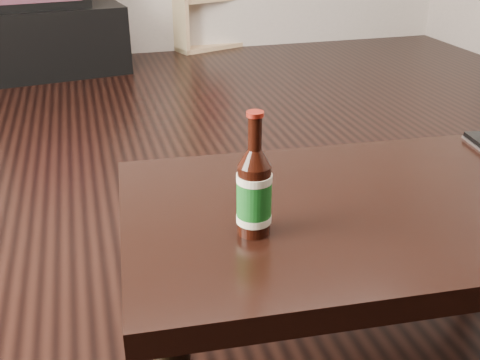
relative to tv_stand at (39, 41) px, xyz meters
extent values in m
cube|color=black|center=(0.85, -2.56, -0.23)|extent=(5.00, 6.00, 0.01)
cube|color=black|center=(0.00, 0.00, 0.00)|extent=(1.22, 0.74, 0.46)
cube|color=tan|center=(1.40, 0.56, -0.21)|extent=(0.88, 0.62, 0.03)
cube|color=black|center=(0.90, -3.12, 0.19)|extent=(1.23, 0.78, 0.06)
cylinder|color=black|center=(0.41, -2.82, -0.04)|extent=(0.07, 0.07, 0.39)
cylinder|color=black|center=(0.58, -3.18, 0.29)|extent=(0.08, 0.08, 0.15)
cylinder|color=#104D15|center=(0.58, -3.18, 0.30)|extent=(0.09, 0.09, 0.10)
cylinder|color=beige|center=(0.58, -3.18, 0.34)|extent=(0.09, 0.09, 0.02)
cylinder|color=beige|center=(0.58, -3.18, 0.25)|extent=(0.09, 0.09, 0.02)
cone|color=black|center=(0.58, -3.18, 0.39)|extent=(0.08, 0.08, 0.03)
cylinder|color=black|center=(0.58, -3.18, 0.44)|extent=(0.03, 0.03, 0.07)
cylinder|color=maroon|center=(0.58, -3.18, 0.48)|extent=(0.04, 0.04, 0.01)
camera|label=1|loc=(0.28, -4.15, 0.83)|focal=42.00mm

